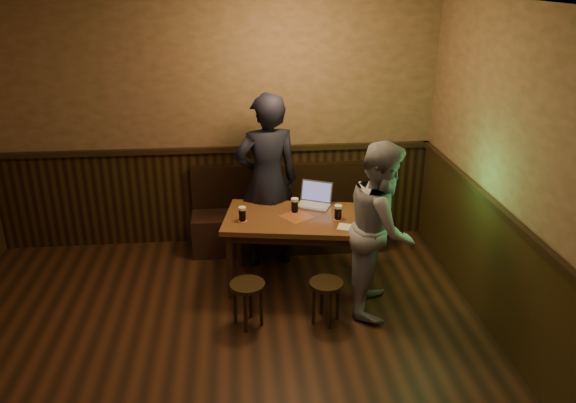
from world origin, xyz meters
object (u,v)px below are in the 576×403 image
Objects in this scene: pint_left at (242,214)px; laptop at (315,199)px; pint_mid at (295,205)px; pub_table at (297,226)px; person_suit at (267,182)px; person_grey at (382,228)px; stool_right at (326,290)px; bench at (288,221)px; stool_left at (248,292)px; pint_right at (338,212)px.

laptop is (0.75, 0.34, -0.01)m from pint_left.
pint_mid is (0.53, 0.16, 0.00)m from pint_left.
pub_table is 0.57m from pint_left.
person_suit is 1.15× the size of person_grey.
laptop is (0.22, 0.17, -0.01)m from pint_mid.
pint_left reaches higher than pub_table.
stool_right is (0.19, -0.70, -0.32)m from pub_table.
pint_mid is (-0.01, -0.77, 0.52)m from bench.
laptop reaches higher than pint_left.
stool_left is 1.30m from laptop.
bench is at bearing 89.31° from pint_mid.
stool_left is (-0.52, -1.56, 0.03)m from bench.
stool_left is 0.23× the size of person_suit.
person_suit reaches higher than laptop.
bench reaches higher than pub_table.
pint_right reaches higher than pint_left.
person_suit reaches higher than pint_right.
pub_table is at bearing -85.23° from pint_mid.
laptop is (-0.18, 0.39, -0.01)m from pint_right.
pint_mid is at bearing -116.40° from laptop.
laptop is at bearing 24.13° from pint_left.
laptop is at bearing 62.48° from pub_table.
pint_left is at bearing -129.94° from laptop.
stool_right is at bearing -108.44° from pint_right.
pint_right is at bearing -3.13° from pint_left.
stool_left is 2.87× the size of pint_right.
pint_left is (-0.54, -0.93, 0.52)m from bench.
pint_mid is (-0.20, 0.81, 0.50)m from stool_right.
laptop is 0.91m from person_grey.
pint_left reaches higher than stool_left.
pint_mid reaches higher than pint_left.
pint_right is at bearing -39.51° from laptop.
pub_table is 0.44m from pint_right.
pint_right is 0.43m from laptop.
pint_right is at bearing 32.49° from stool_left.
pint_right is 0.09× the size of person_grey.
pint_mid is (-0.01, 0.11, 0.17)m from pub_table.
person_grey is (1.25, 0.21, 0.48)m from stool_left.
pint_mid is at bearing 17.23° from pint_left.
laptop is (0.21, 0.28, 0.16)m from pub_table.
laptop is (0.02, 0.98, 0.49)m from stool_right.
pint_left is 0.93m from pint_right.
stool_right is at bearing -65.39° from laptop.
person_suit is at bearing 63.07° from person_grey.
laptop reaches higher than bench.
person_grey is (0.73, -0.47, 0.16)m from pub_table.
pub_table is 0.93× the size of person_grey.
person_suit is (-0.48, 0.21, 0.13)m from laptop.
laptop is at bearing 37.67° from pint_mid.
stool_right is at bearing 99.53° from person_suit.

